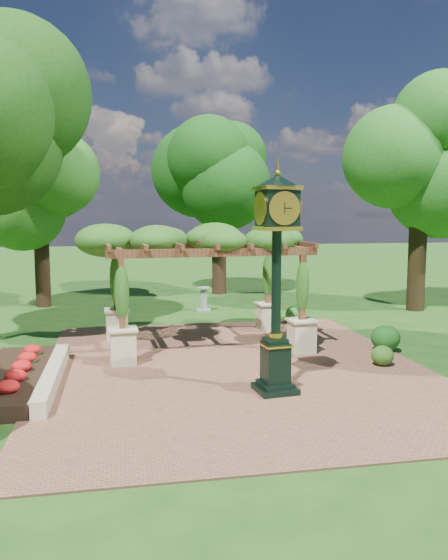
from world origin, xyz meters
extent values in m
plane|color=#1E4714|center=(0.00, 0.00, 0.00)|extent=(120.00, 120.00, 0.00)
cube|color=brown|center=(0.00, 1.00, 0.02)|extent=(10.00, 12.00, 0.04)
cube|color=#C6B793|center=(-4.60, 0.50, 0.20)|extent=(0.35, 5.00, 0.40)
cube|color=red|center=(-5.50, 0.50, 0.18)|extent=(1.50, 5.00, 0.36)
cube|color=black|center=(0.51, -1.16, 0.11)|extent=(0.98, 0.98, 0.13)
cube|color=black|center=(0.51, -1.16, 0.70)|extent=(0.61, 0.61, 0.99)
cube|color=gold|center=(0.51, -1.16, 1.14)|extent=(0.68, 0.68, 0.04)
cylinder|color=black|center=(0.51, -1.16, 2.57)|extent=(0.24, 0.24, 2.53)
cube|color=black|center=(0.51, -1.16, 4.21)|extent=(0.85, 0.85, 0.77)
cylinder|color=beige|center=(0.55, -1.55, 4.21)|extent=(0.66, 0.11, 0.66)
cone|color=black|center=(0.51, -1.16, 4.82)|extent=(1.10, 1.10, 0.27)
sphere|color=gold|center=(0.51, -1.16, 4.98)|extent=(0.15, 0.15, 0.15)
cube|color=beige|center=(-2.91, 1.87, 0.51)|extent=(0.71, 0.71, 0.93)
cube|color=brown|center=(-2.91, 1.87, 1.99)|extent=(0.18, 0.18, 1.92)
cube|color=beige|center=(2.27, 2.18, 0.51)|extent=(0.71, 0.71, 0.93)
cube|color=brown|center=(2.27, 2.18, 1.99)|extent=(0.18, 0.18, 1.92)
cube|color=beige|center=(-3.10, 4.98, 0.51)|extent=(0.71, 0.71, 0.93)
cube|color=brown|center=(-3.10, 4.98, 1.99)|extent=(0.18, 0.18, 1.92)
cube|color=beige|center=(2.08, 5.29, 0.51)|extent=(0.71, 0.71, 0.93)
cube|color=brown|center=(2.08, 5.29, 1.99)|extent=(0.18, 0.18, 1.92)
cube|color=brown|center=(-0.32, 2.03, 3.03)|extent=(6.02, 0.50, 0.23)
cube|color=brown|center=(-0.51, 5.13, 3.03)|extent=(6.02, 0.50, 0.23)
ellipsoid|color=#265418|center=(-0.41, 3.58, 3.31)|extent=(6.23, 4.08, 1.04)
cube|color=#96978E|center=(0.48, 9.70, 0.05)|extent=(0.68, 0.68, 0.10)
cylinder|color=#96978E|center=(0.48, 9.70, 0.52)|extent=(0.35, 0.35, 0.93)
cylinder|color=#96978E|center=(0.48, 9.70, 1.01)|extent=(0.65, 0.65, 0.05)
ellipsoid|color=#2C5B1A|center=(3.95, 0.42, 0.31)|extent=(0.73, 0.73, 0.54)
ellipsoid|color=#184C15|center=(4.79, 1.89, 0.43)|extent=(0.94, 0.94, 0.77)
ellipsoid|color=#23621C|center=(3.46, 6.42, 0.37)|extent=(0.91, 0.91, 0.66)
cylinder|color=black|center=(-6.36, 12.23, 1.44)|extent=(0.65, 0.65, 2.87)
ellipsoid|color=#275F1B|center=(-6.36, 12.23, 5.14)|extent=(3.49, 3.49, 4.54)
cylinder|color=#372016|center=(2.05, 14.77, 1.63)|extent=(0.74, 0.74, 3.26)
ellipsoid|color=#134210|center=(2.05, 14.77, 5.83)|extent=(4.61, 4.61, 5.15)
cylinder|color=black|center=(9.45, 8.33, 1.87)|extent=(0.75, 0.75, 3.73)
ellipsoid|color=#23601B|center=(9.45, 8.33, 6.68)|extent=(4.65, 4.65, 5.90)
camera|label=1|loc=(-2.89, -12.86, 4.07)|focal=35.00mm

